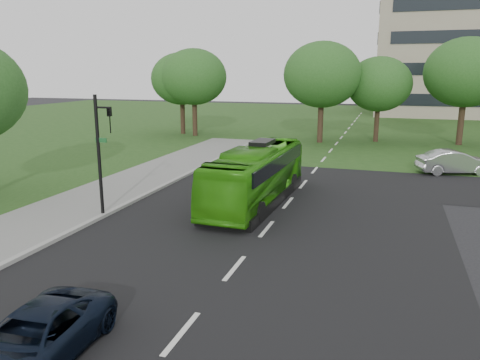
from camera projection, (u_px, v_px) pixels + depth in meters
The scene contains 11 objects.
ground at pixel (252, 247), 16.74m from camera, with size 160.00×160.00×0.00m, color black.
street_surfaces at pixel (327, 149), 37.94m from camera, with size 120.00×120.00×0.15m.
tree_park_a at pixel (194, 77), 44.64m from camera, with size 6.26×6.26×8.32m.
tree_park_b at pixel (322, 75), 40.18m from camera, with size 6.65×6.65×8.71m.
tree_park_c at pixel (379, 84), 40.88m from camera, with size 5.62×5.62×7.46m.
tree_park_d at pixel (466, 73), 38.77m from camera, with size 6.78×6.78×8.96m.
tree_park_f at pixel (182, 79), 46.16m from camera, with size 6.00×6.00×8.01m.
bus at pixel (256, 175), 22.17m from camera, with size 2.25×9.61×2.68m, color #349B11.
sedan at pixel (455, 162), 28.59m from camera, with size 1.53×4.40×1.45m, color #A9A8AD.
suv at pixel (34, 338), 9.95m from camera, with size 1.91×4.15×1.15m, color black.
traffic_light at pixel (102, 147), 19.54m from camera, with size 0.83×0.22×5.21m.
Camera 1 is at (4.43, -15.14, 6.11)m, focal length 35.00 mm.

